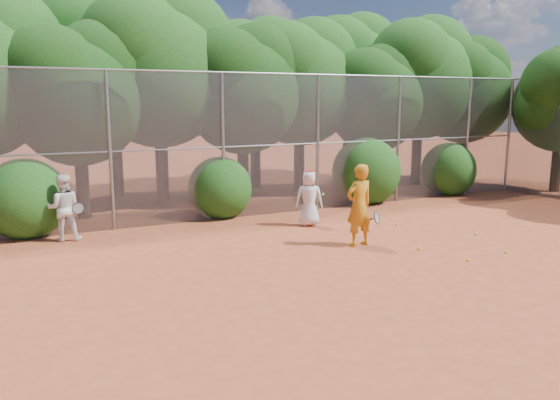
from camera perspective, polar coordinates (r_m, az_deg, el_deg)
ground at (r=10.72m, az=10.90°, el=-7.53°), size 80.00×80.00×0.00m
fence_back at (r=15.40m, az=-2.88°, el=5.87°), size 20.05×0.09×4.03m
tree_2 at (r=16.01m, az=-20.34°, el=10.91°), size 3.99×3.47×5.47m
tree_3 at (r=17.49m, az=-12.47°, el=13.87°), size 4.89×4.26×6.70m
tree_4 at (r=17.68m, az=-3.87°, el=11.98°), size 4.19×3.64×5.73m
tree_5 at (r=19.50m, az=2.16°, el=12.70°), size 4.51×3.92×6.17m
tree_6 at (r=19.97m, az=9.97°, el=10.83°), size 3.86×3.36×5.29m
tree_7 at (r=22.03m, az=14.48°, el=12.72°), size 4.77×4.14×6.53m
tree_8 at (r=23.14m, az=18.74°, el=11.23°), size 4.25×3.70×5.82m
tree_10 at (r=19.45m, az=-17.07°, el=13.98°), size 5.15×4.48×7.06m
tree_11 at (r=20.49m, az=-2.55°, el=12.91°), size 4.64×4.03×6.35m
tree_12 at (r=23.22m, az=7.31°, el=13.40°), size 5.02×4.37×6.88m
bush_0 at (r=14.55m, az=-25.09°, el=0.45°), size 2.00×2.00×2.00m
bush_1 at (r=15.48m, az=-6.28°, el=1.55°), size 1.80×1.80×1.80m
bush_2 at (r=17.79m, az=9.01°, el=3.28°), size 2.20×2.20×2.20m
bush_3 at (r=20.03m, az=17.21°, el=3.30°), size 1.90×1.90×1.90m
player_yellow at (r=12.39m, az=8.27°, el=-0.56°), size 0.86×0.59×1.87m
player_teen at (r=14.29m, az=3.08°, el=0.21°), size 0.85×0.75×1.49m
player_white at (r=13.73m, az=-21.70°, el=-0.75°), size 0.90×0.78×1.57m
ball_0 at (r=12.47m, az=14.30°, el=-4.96°), size 0.07×0.07×0.07m
ball_1 at (r=14.25m, az=19.77°, el=-3.34°), size 0.07×0.07×0.07m
ball_2 at (r=11.89m, az=19.03°, el=-5.96°), size 0.07×0.07×0.07m
ball_3 at (r=12.81m, az=22.49°, el=-5.03°), size 0.07×0.07×0.07m
ball_4 at (r=14.70m, az=12.06°, el=-2.54°), size 0.07×0.07×0.07m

